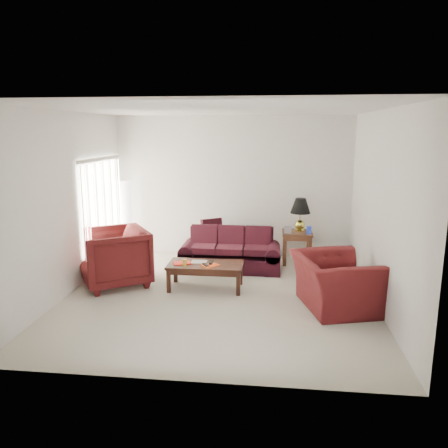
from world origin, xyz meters
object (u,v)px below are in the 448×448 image
sofa (230,250)px  coffee_table (206,276)px  end_table (297,247)px  armchair_right (334,282)px  floor_lamp (127,220)px  armchair_left (114,257)px

sofa → coffee_table: (-0.32, -1.10, -0.17)m
end_table → coffee_table: bearing=-133.8°
armchair_right → coffee_table: size_ratio=0.98×
floor_lamp → armchair_right: size_ratio=1.33×
sofa → floor_lamp: size_ratio=1.16×
floor_lamp → armchair_left: bearing=-79.7°
end_table → coffee_table: 2.37m
end_table → coffee_table: end_table is taller
sofa → floor_lamp: 2.34m
floor_lamp → armchair_left: 1.68m
end_table → armchair_right: bearing=-79.0°
sofa → armchair_right: (1.77, -1.71, 0.01)m
armchair_right → coffee_table: bearing=58.6°
end_table → armchair_right: (0.45, -2.32, 0.08)m
armchair_right → floor_lamp: bearing=45.7°
armchair_right → armchair_left: bearing=65.4°
sofa → floor_lamp: bearing=161.4°
floor_lamp → coffee_table: size_ratio=1.31×
sofa → armchair_left: (-1.94, -1.10, 0.11)m
sofa → armchair_right: bearing=-49.5°
end_table → floor_lamp: 3.59m
sofa → end_table: (1.32, 0.60, -0.07)m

